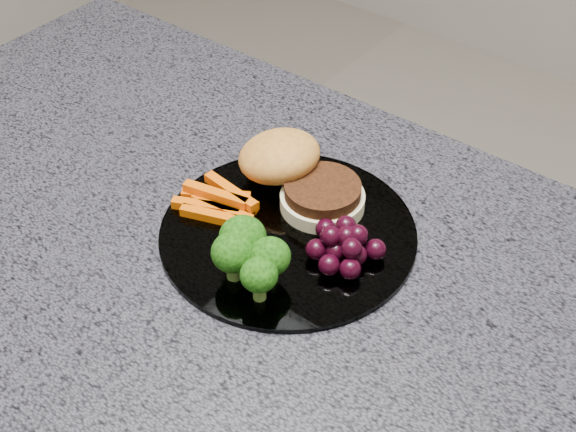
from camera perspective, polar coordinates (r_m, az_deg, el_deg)
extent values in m
cube|color=#474750|center=(0.77, 1.00, -6.28)|extent=(1.20, 0.60, 0.04)
cylinder|color=white|center=(0.81, 0.00, -1.22)|extent=(0.26, 0.26, 0.01)
cylinder|color=beige|center=(0.83, 2.46, 1.10)|extent=(0.09, 0.09, 0.02)
cylinder|color=#3F1B0C|center=(0.82, 2.49, 1.87)|extent=(0.08, 0.08, 0.01)
ellipsoid|color=#C18730|center=(0.85, -0.63, 3.91)|extent=(0.09, 0.09, 0.05)
cube|color=#E55A03|center=(0.84, -4.46, 1.16)|extent=(0.07, 0.03, 0.01)
cube|color=#E55A03|center=(0.83, -4.70, 0.50)|extent=(0.07, 0.02, 0.01)
cube|color=#E55A03|center=(0.83, -5.85, 0.64)|extent=(0.07, 0.04, 0.01)
cube|color=#E55A03|center=(0.83, -4.08, 1.75)|extent=(0.07, 0.02, 0.01)
cube|color=#E55A03|center=(0.83, -5.17, 1.52)|extent=(0.07, 0.03, 0.01)
cube|color=#E55A03|center=(0.82, -5.26, -0.05)|extent=(0.07, 0.03, 0.01)
cube|color=#E55A03|center=(0.84, -5.14, 1.42)|extent=(0.07, 0.05, 0.01)
cylinder|color=olive|center=(0.77, -3.18, -2.84)|extent=(0.02, 0.02, 0.02)
ellipsoid|color=#0F3307|center=(0.75, -3.24, -1.53)|extent=(0.05, 0.05, 0.04)
cylinder|color=olive|center=(0.75, -1.27, -4.09)|extent=(0.01, 0.01, 0.02)
ellipsoid|color=#0F3307|center=(0.74, -1.30, -2.89)|extent=(0.04, 0.04, 0.04)
cylinder|color=olive|center=(0.76, -3.85, -3.83)|extent=(0.01, 0.01, 0.02)
ellipsoid|color=#0F3307|center=(0.74, -3.93, -2.60)|extent=(0.04, 0.04, 0.04)
cylinder|color=olive|center=(0.74, -2.04, -5.33)|extent=(0.01, 0.01, 0.02)
ellipsoid|color=#0F3307|center=(0.72, -2.08, -4.20)|extent=(0.04, 0.04, 0.03)
sphere|color=black|center=(0.77, 3.42, -2.51)|extent=(0.02, 0.02, 0.02)
sphere|color=black|center=(0.77, 4.90, -2.77)|extent=(0.02, 0.02, 0.02)
sphere|color=black|center=(0.78, 4.83, -1.76)|extent=(0.02, 0.02, 0.02)
sphere|color=black|center=(0.79, 3.01, -1.50)|extent=(0.02, 0.02, 0.02)
sphere|color=black|center=(0.77, 2.02, -2.39)|extent=(0.02, 0.02, 0.02)
sphere|color=black|center=(0.76, 2.94, -3.49)|extent=(0.02, 0.02, 0.02)
sphere|color=black|center=(0.76, 4.44, -3.77)|extent=(0.02, 0.02, 0.02)
sphere|color=black|center=(0.78, 6.25, -2.37)|extent=(0.02, 0.02, 0.02)
sphere|color=black|center=(0.79, 2.71, -0.91)|extent=(0.02, 0.02, 0.02)
sphere|color=black|center=(0.77, 4.19, -1.42)|extent=(0.02, 0.02, 0.02)
sphere|color=black|center=(0.76, 3.08, -1.42)|extent=(0.02, 0.02, 0.02)
sphere|color=black|center=(0.75, 4.54, -2.30)|extent=(0.02, 0.02, 0.02)
sphere|color=black|center=(0.78, 4.14, -0.68)|extent=(0.02, 0.02, 0.02)
sphere|color=black|center=(0.77, 4.99, -1.33)|extent=(0.02, 0.02, 0.02)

